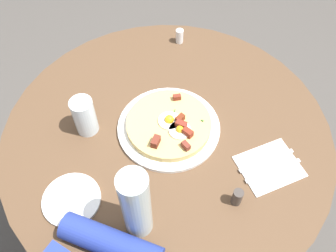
% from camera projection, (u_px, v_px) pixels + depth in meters
% --- Properties ---
extents(ground_plane, '(6.00, 6.00, 0.00)m').
position_uv_depth(ground_plane, '(167.00, 220.00, 1.72)').
color(ground_plane, '#4C4742').
extents(dining_table, '(1.02, 1.02, 0.75)m').
position_uv_depth(dining_table, '(167.00, 160.00, 1.26)').
color(dining_table, brown).
rests_on(dining_table, ground_plane).
extents(pizza_plate, '(0.32, 0.32, 0.01)m').
position_uv_depth(pizza_plate, '(169.00, 127.00, 1.12)').
color(pizza_plate, white).
rests_on(pizza_plate, dining_table).
extents(breakfast_pizza, '(0.26, 0.26, 0.05)m').
position_uv_depth(breakfast_pizza, '(170.00, 124.00, 1.10)').
color(breakfast_pizza, tan).
rests_on(breakfast_pizza, pizza_plate).
extents(bread_plate, '(0.16, 0.16, 0.01)m').
position_uv_depth(bread_plate, '(72.00, 200.00, 0.98)').
color(bread_plate, white).
rests_on(bread_plate, dining_table).
extents(napkin, '(0.22, 0.21, 0.00)m').
position_uv_depth(napkin, '(269.00, 166.00, 1.04)').
color(napkin, white).
rests_on(napkin, dining_table).
extents(fork, '(0.15, 0.11, 0.00)m').
position_uv_depth(fork, '(266.00, 161.00, 1.05)').
color(fork, silver).
rests_on(fork, napkin).
extents(knife, '(0.15, 0.11, 0.00)m').
position_uv_depth(knife, '(273.00, 171.00, 1.03)').
color(knife, silver).
rests_on(knife, napkin).
extents(water_glass, '(0.07, 0.07, 0.13)m').
position_uv_depth(water_glass, '(84.00, 116.00, 1.07)').
color(water_glass, silver).
rests_on(water_glass, dining_table).
extents(water_bottle, '(0.07, 0.07, 0.25)m').
position_uv_depth(water_bottle, '(136.00, 205.00, 0.84)').
color(water_bottle, silver).
rests_on(water_bottle, dining_table).
extents(salt_shaker, '(0.03, 0.03, 0.05)m').
position_uv_depth(salt_shaker, '(180.00, 36.00, 1.34)').
color(salt_shaker, white).
rests_on(salt_shaker, dining_table).
extents(pepper_shaker, '(0.03, 0.03, 0.06)m').
position_uv_depth(pepper_shaker, '(237.00, 197.00, 0.96)').
color(pepper_shaker, '#3F3833').
rests_on(pepper_shaker, dining_table).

